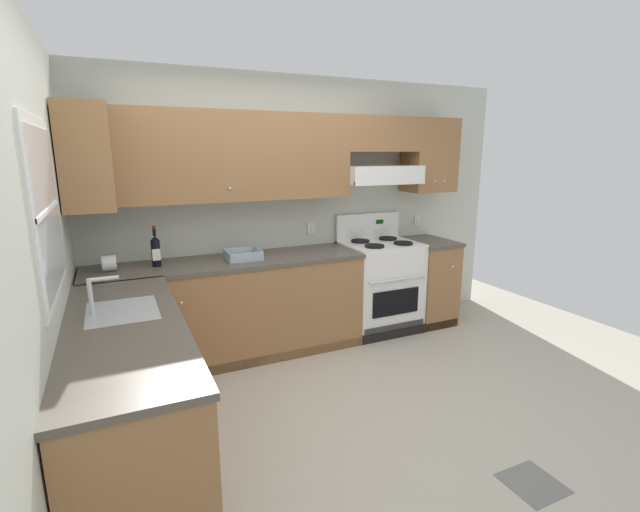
{
  "coord_description": "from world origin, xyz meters",
  "views": [
    {
      "loc": [
        -1.25,
        -2.59,
        1.84
      ],
      "look_at": [
        0.28,
        0.7,
        1.0
      ],
      "focal_mm": 25.33,
      "sensor_mm": 36.0,
      "label": 1
    }
  ],
  "objects_px": {
    "stove": "(380,285)",
    "paper_towel_roll": "(109,263)",
    "bowl": "(243,256)",
    "wine_bottle": "(156,250)"
  },
  "relations": [
    {
      "from": "wine_bottle",
      "to": "paper_towel_roll",
      "type": "xyz_separation_m",
      "value": [
        -0.36,
        -0.0,
        -0.07
      ]
    },
    {
      "from": "stove",
      "to": "bowl",
      "type": "height_order",
      "value": "stove"
    },
    {
      "from": "stove",
      "to": "paper_towel_roll",
      "type": "distance_m",
      "value": 2.58
    },
    {
      "from": "paper_towel_roll",
      "to": "bowl",
      "type": "bearing_deg",
      "value": -2.14
    },
    {
      "from": "bowl",
      "to": "wine_bottle",
      "type": "bearing_deg",
      "value": 176.7
    },
    {
      "from": "wine_bottle",
      "to": "paper_towel_roll",
      "type": "bearing_deg",
      "value": -179.79
    },
    {
      "from": "stove",
      "to": "wine_bottle",
      "type": "relative_size",
      "value": 3.54
    },
    {
      "from": "wine_bottle",
      "to": "bowl",
      "type": "bearing_deg",
      "value": -3.3
    },
    {
      "from": "wine_bottle",
      "to": "bowl",
      "type": "relative_size",
      "value": 1.14
    },
    {
      "from": "bowl",
      "to": "paper_towel_roll",
      "type": "height_order",
      "value": "paper_towel_roll"
    }
  ]
}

